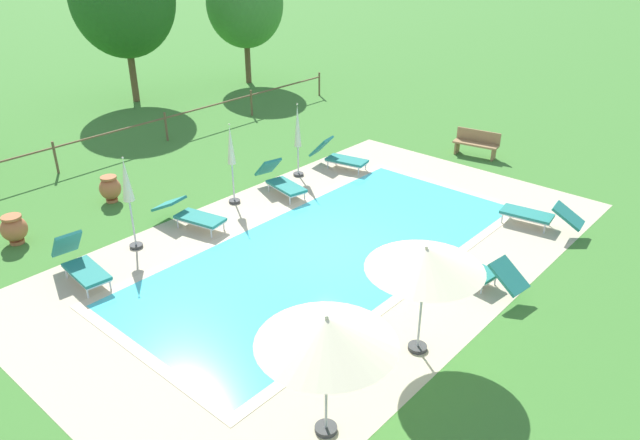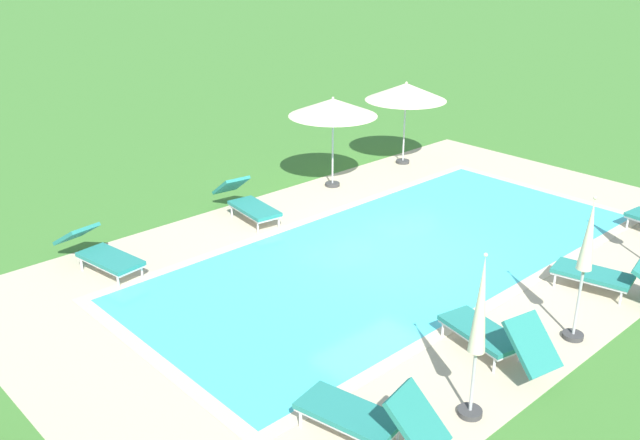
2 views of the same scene
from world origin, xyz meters
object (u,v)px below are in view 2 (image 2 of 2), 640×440
(sun_lounger_south_mid, at_px, (247,202))
(sun_lounger_north_end, at_px, (368,416))
(sun_lounger_north_mid, at_px, (611,276))
(patio_umbrella_closed_row_mid_west, at_px, (587,250))
(sun_lounger_south_far, at_px, (100,252))
(patio_umbrella_closed_row_centre, at_px, (479,320))
(sun_lounger_north_far, at_px, (495,335))
(patio_umbrella_open_foreground, at_px, (406,92))
(patio_umbrella_open_by_bench, at_px, (333,108))

(sun_lounger_south_mid, bearing_deg, sun_lounger_north_end, 63.66)
(sun_lounger_north_mid, relative_size, patio_umbrella_closed_row_mid_west, 0.92)
(sun_lounger_north_mid, xyz_separation_m, sun_lounger_south_mid, (2.41, -7.00, 0.02))
(sun_lounger_south_far, distance_m, patio_umbrella_closed_row_centre, 7.36)
(sun_lounger_north_mid, xyz_separation_m, patio_umbrella_closed_row_centre, (4.41, 0.31, 1.06))
(sun_lounger_north_mid, relative_size, sun_lounger_north_far, 1.07)
(sun_lounger_north_far, xyz_separation_m, patio_umbrella_open_foreground, (-6.11, -7.03, 1.54))
(patio_umbrella_open_by_bench, bearing_deg, sun_lounger_north_mid, 87.14)
(patio_umbrella_closed_row_mid_west, bearing_deg, sun_lounger_north_far, -20.94)
(sun_lounger_south_mid, height_order, sun_lounger_south_far, sun_lounger_south_mid)
(patio_umbrella_open_foreground, bearing_deg, sun_lounger_north_end, 38.65)
(patio_umbrella_open_by_bench, bearing_deg, sun_lounger_north_end, 48.79)
(sun_lounger_north_far, height_order, patio_umbrella_open_by_bench, patio_umbrella_open_by_bench)
(sun_lounger_south_mid, height_order, patio_umbrella_open_foreground, patio_umbrella_open_foreground)
(sun_lounger_south_mid, distance_m, patio_umbrella_closed_row_centre, 7.65)
(patio_umbrella_open_by_bench, bearing_deg, patio_umbrella_closed_row_mid_west, 74.44)
(sun_lounger_south_mid, relative_size, patio_umbrella_open_by_bench, 0.94)
(sun_lounger_north_end, height_order, patio_umbrella_closed_row_mid_west, patio_umbrella_closed_row_mid_west)
(sun_lounger_north_end, xyz_separation_m, patio_umbrella_open_foreground, (-8.79, -7.03, 1.54))
(sun_lounger_north_end, relative_size, patio_umbrella_closed_row_mid_west, 0.85)
(sun_lounger_north_mid, bearing_deg, sun_lounger_south_mid, -70.96)
(sun_lounger_north_end, xyz_separation_m, sun_lounger_south_mid, (-3.35, -6.76, -0.02))
(sun_lounger_south_mid, height_order, patio_umbrella_open_by_bench, patio_umbrella_open_by_bench)
(sun_lounger_north_end, distance_m, sun_lounger_south_far, 6.58)
(sun_lounger_south_far, xyz_separation_m, patio_umbrella_open_foreground, (-8.95, -0.44, 1.57))
(patio_umbrella_open_by_bench, height_order, patio_umbrella_closed_row_mid_west, patio_umbrella_closed_row_mid_west)
(sun_lounger_north_end, xyz_separation_m, sun_lounger_south_far, (0.17, -6.58, -0.03))
(sun_lounger_south_mid, distance_m, patio_umbrella_open_by_bench, 3.21)
(patio_umbrella_closed_row_centre, bearing_deg, patio_umbrella_open_foreground, -134.48)
(patio_umbrella_open_foreground, relative_size, patio_umbrella_closed_row_mid_west, 0.95)
(sun_lounger_north_end, bearing_deg, sun_lounger_south_far, -88.53)
(sun_lounger_north_end, bearing_deg, patio_umbrella_open_foreground, -141.35)
(sun_lounger_south_mid, xyz_separation_m, sun_lounger_south_far, (3.52, 0.18, -0.01))
(patio_umbrella_closed_row_mid_west, bearing_deg, sun_lounger_north_mid, -170.63)
(sun_lounger_south_far, height_order, patio_umbrella_open_by_bench, patio_umbrella_open_by_bench)
(sun_lounger_north_mid, distance_m, sun_lounger_north_end, 5.77)
(sun_lounger_north_end, relative_size, patio_umbrella_open_by_bench, 0.90)
(sun_lounger_south_mid, relative_size, patio_umbrella_open_foreground, 0.94)
(sun_lounger_north_mid, height_order, patio_umbrella_closed_row_centre, patio_umbrella_closed_row_centre)
(sun_lounger_north_end, relative_size, patio_umbrella_open_foreground, 0.90)
(sun_lounger_south_mid, relative_size, sun_lounger_south_far, 0.98)
(sun_lounger_north_far, height_order, sun_lounger_south_far, sun_lounger_north_far)
(patio_umbrella_open_foreground, distance_m, patio_umbrella_closed_row_centre, 10.62)
(patio_umbrella_open_foreground, bearing_deg, sun_lounger_north_mid, 67.41)
(sun_lounger_north_end, distance_m, patio_umbrella_closed_row_mid_west, 4.21)
(sun_lounger_north_mid, relative_size, sun_lounger_south_far, 1.02)
(sun_lounger_south_far, relative_size, patio_umbrella_open_by_bench, 0.95)
(sun_lounger_north_end, bearing_deg, sun_lounger_north_mid, 177.67)
(patio_umbrella_open_foreground, height_order, patio_umbrella_closed_row_centre, patio_umbrella_closed_row_centre)
(sun_lounger_north_end, xyz_separation_m, patio_umbrella_open_by_bench, (-6.13, -7.00, 1.56))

